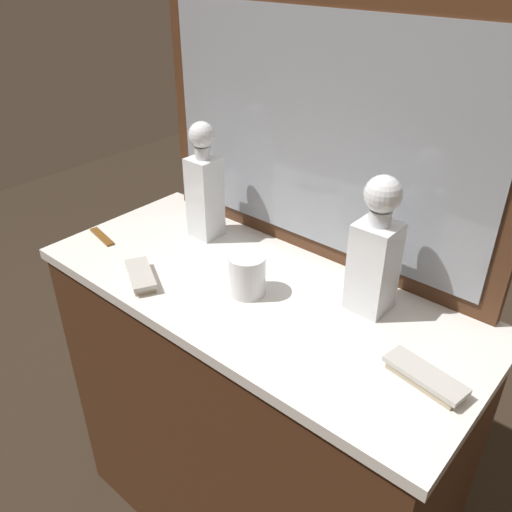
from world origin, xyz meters
TOP-DOWN VIEW (x-y plane):
  - dresser at (0.00, 0.00)m, footprint 1.04×0.46m
  - dresser_mirror at (0.00, 0.21)m, footprint 0.92×0.03m
  - crystal_decanter_rear at (-0.26, 0.10)m, footprint 0.07×0.07m
  - crystal_decanter_right at (0.23, 0.10)m, footprint 0.08×0.08m
  - crystal_tumbler_center at (0.00, -0.03)m, footprint 0.08×0.08m
  - silver_brush_right at (0.42, -0.03)m, footprint 0.16×0.08m
  - silver_brush_rear at (-0.21, -0.15)m, footprint 0.14×0.11m
  - tortoiseshell_comb at (-0.45, -0.09)m, footprint 0.11×0.04m

SIDE VIEW (x-z plane):
  - dresser at x=0.00m, z-range 0.00..0.87m
  - tortoiseshell_comb at x=-0.45m, z-range 0.87..0.88m
  - silver_brush_right at x=0.42m, z-range 0.87..0.90m
  - silver_brush_rear at x=-0.21m, z-range 0.87..0.90m
  - crystal_tumbler_center at x=0.00m, z-range 0.87..0.96m
  - crystal_decanter_right at x=0.23m, z-range 0.84..1.14m
  - crystal_decanter_rear at x=-0.26m, z-range 0.84..1.14m
  - dresser_mirror at x=0.00m, z-range 0.87..1.47m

